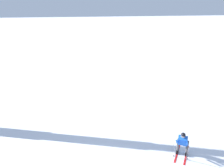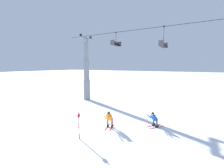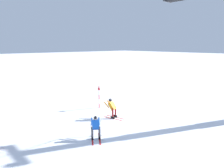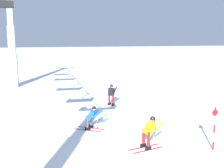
% 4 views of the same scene
% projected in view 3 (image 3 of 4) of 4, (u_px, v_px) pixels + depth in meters
% --- Properties ---
extents(ground_plane, '(260.00, 260.00, 0.00)m').
position_uv_depth(ground_plane, '(127.00, 116.00, 17.32)').
color(ground_plane, white).
extents(skier_carving_main, '(1.00, 1.79, 1.66)m').
position_uv_depth(skier_carving_main, '(112.00, 107.00, 16.86)').
color(skier_carving_main, red).
rests_on(skier_carving_main, ground_plane).
extents(trail_marker_pole, '(0.07, 0.28, 2.01)m').
position_uv_depth(trail_marker_pole, '(99.00, 96.00, 19.46)').
color(trail_marker_pole, red).
rests_on(trail_marker_pole, ground_plane).
extents(skier_distant_downhill, '(1.42, 1.67, 1.48)m').
position_uv_depth(skier_distant_downhill, '(96.00, 126.00, 13.17)').
color(skier_distant_downhill, red).
rests_on(skier_distant_downhill, ground_plane).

